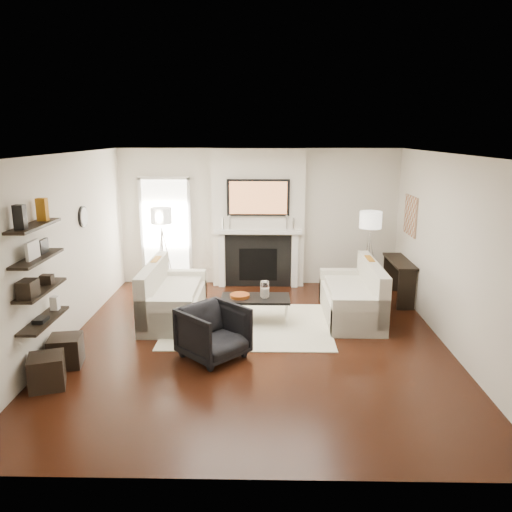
{
  "coord_description": "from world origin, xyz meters",
  "views": [
    {
      "loc": [
        0.15,
        -6.8,
        2.97
      ],
      "look_at": [
        0.0,
        0.6,
        1.15
      ],
      "focal_mm": 35.0,
      "sensor_mm": 36.0,
      "label": 1
    }
  ],
  "objects_px": {
    "loveseat_left_base": "(175,306)",
    "lamp_right_shade": "(371,220)",
    "lamp_left_shade": "(161,216)",
    "ottoman_near": "(66,351)",
    "armchair": "(213,330)",
    "coffee_table": "(255,299)",
    "loveseat_right_base": "(351,305)"
  },
  "relations": [
    {
      "from": "loveseat_left_base",
      "to": "lamp_right_shade",
      "type": "relative_size",
      "value": 4.5
    },
    {
      "from": "lamp_left_shade",
      "to": "ottoman_near",
      "type": "xyz_separation_m",
      "value": [
        -0.62,
        -3.37,
        -1.25
      ]
    },
    {
      "from": "loveseat_left_base",
      "to": "armchair",
      "type": "distance_m",
      "value": 1.67
    },
    {
      "from": "coffee_table",
      "to": "armchair",
      "type": "distance_m",
      "value": 1.42
    },
    {
      "from": "lamp_right_shade",
      "to": "ottoman_near",
      "type": "distance_m",
      "value": 5.55
    },
    {
      "from": "ottoman_near",
      "to": "loveseat_left_base",
      "type": "bearing_deg",
      "value": 57.16
    },
    {
      "from": "armchair",
      "to": "lamp_left_shade",
      "type": "xyz_separation_m",
      "value": [
        -1.3,
        3.09,
        1.05
      ]
    },
    {
      "from": "coffee_table",
      "to": "lamp_left_shade",
      "type": "relative_size",
      "value": 2.75
    },
    {
      "from": "loveseat_left_base",
      "to": "ottoman_near",
      "type": "xyz_separation_m",
      "value": [
        -1.12,
        -1.74,
        -0.01
      ]
    },
    {
      "from": "lamp_right_shade",
      "to": "loveseat_left_base",
      "type": "bearing_deg",
      "value": -160.0
    },
    {
      "from": "armchair",
      "to": "coffee_table",
      "type": "bearing_deg",
      "value": 21.72
    },
    {
      "from": "loveseat_right_base",
      "to": "lamp_right_shade",
      "type": "relative_size",
      "value": 4.5
    },
    {
      "from": "loveseat_right_base",
      "to": "armchair",
      "type": "bearing_deg",
      "value": -143.33
    },
    {
      "from": "loveseat_left_base",
      "to": "ottoman_near",
      "type": "height_order",
      "value": "loveseat_left_base"
    },
    {
      "from": "armchair",
      "to": "ottoman_near",
      "type": "xyz_separation_m",
      "value": [
        -1.92,
        -0.28,
        -0.2
      ]
    },
    {
      "from": "armchair",
      "to": "loveseat_right_base",
      "type": "bearing_deg",
      "value": -9.36
    },
    {
      "from": "loveseat_left_base",
      "to": "lamp_left_shade",
      "type": "xyz_separation_m",
      "value": [
        -0.5,
        1.63,
        1.24
      ]
    },
    {
      "from": "loveseat_right_base",
      "to": "armchair",
      "type": "xyz_separation_m",
      "value": [
        -2.11,
        -1.57,
        0.19
      ]
    },
    {
      "from": "loveseat_right_base",
      "to": "coffee_table",
      "type": "relative_size",
      "value": 1.64
    },
    {
      "from": "coffee_table",
      "to": "ottoman_near",
      "type": "distance_m",
      "value": 2.94
    },
    {
      "from": "lamp_left_shade",
      "to": "lamp_right_shade",
      "type": "xyz_separation_m",
      "value": [
        3.9,
        -0.4,
        0.0
      ]
    },
    {
      "from": "loveseat_left_base",
      "to": "loveseat_right_base",
      "type": "height_order",
      "value": "same"
    },
    {
      "from": "lamp_left_shade",
      "to": "lamp_right_shade",
      "type": "height_order",
      "value": "same"
    },
    {
      "from": "armchair",
      "to": "lamp_left_shade",
      "type": "relative_size",
      "value": 1.98
    },
    {
      "from": "loveseat_right_base",
      "to": "armchair",
      "type": "height_order",
      "value": "armchair"
    },
    {
      "from": "coffee_table",
      "to": "lamp_left_shade",
      "type": "distance_m",
      "value": 2.76
    },
    {
      "from": "coffee_table",
      "to": "lamp_right_shade",
      "type": "distance_m",
      "value": 2.69
    },
    {
      "from": "loveseat_right_base",
      "to": "lamp_right_shade",
      "type": "distance_m",
      "value": 1.74
    },
    {
      "from": "loveseat_left_base",
      "to": "lamp_left_shade",
      "type": "bearing_deg",
      "value": 107.05
    },
    {
      "from": "loveseat_left_base",
      "to": "lamp_right_shade",
      "type": "xyz_separation_m",
      "value": [
        3.4,
        1.24,
        1.24
      ]
    },
    {
      "from": "coffee_table",
      "to": "lamp_left_shade",
      "type": "xyz_separation_m",
      "value": [
        -1.84,
        1.78,
        1.05
      ]
    },
    {
      "from": "lamp_left_shade",
      "to": "loveseat_left_base",
      "type": "bearing_deg",
      "value": -72.95
    }
  ]
}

